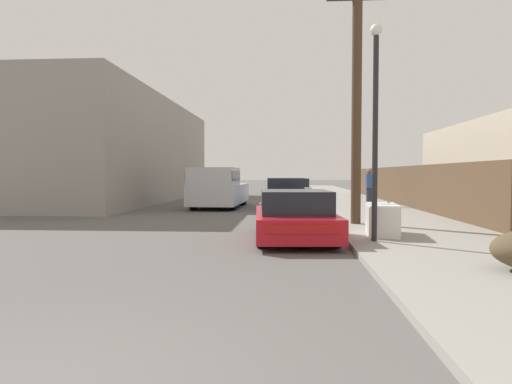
{
  "coord_description": "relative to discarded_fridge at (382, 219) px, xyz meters",
  "views": [
    {
      "loc": [
        1.88,
        -2.78,
        1.61
      ],
      "look_at": [
        0.86,
        11.66,
        1.02
      ],
      "focal_mm": 32.0,
      "sensor_mm": 36.0,
      "label": 1
    }
  ],
  "objects": [
    {
      "name": "parked_sports_car_red",
      "position": [
        -2.13,
        -0.19,
        0.06
      ],
      "size": [
        2.13,
        4.32,
        1.21
      ],
      "rotation": [
        0.0,
        0.0,
        0.07
      ],
      "color": "red",
      "rests_on": "ground"
    },
    {
      "name": "sidewalk_curb",
      "position": [
        1.14,
        15.06,
        -0.44
      ],
      "size": [
        4.2,
        63.0,
        0.12
      ],
      "primitive_type": "cube",
      "color": "gray",
      "rests_on": "ground"
    },
    {
      "name": "wooden_fence",
      "position": [
        3.09,
        7.97,
        0.54
      ],
      "size": [
        0.08,
        31.37,
        1.83
      ],
      "primitive_type": "cube",
      "color": "brown",
      "rests_on": "sidewalk_curb"
    },
    {
      "name": "pedestrian",
      "position": [
        1.44,
        9.99,
        0.52
      ],
      "size": [
        0.34,
        0.34,
        1.74
      ],
      "color": "#282D42",
      "rests_on": "sidewalk_curb"
    },
    {
      "name": "car_parked_far",
      "position": [
        -1.78,
        17.61,
        0.12
      ],
      "size": [
        1.81,
        4.06,
        1.31
      ],
      "rotation": [
        0.0,
        0.0,
        -0.01
      ],
      "color": "silver",
      "rests_on": "ground"
    },
    {
      "name": "building_left_block",
      "position": [
        -12.54,
        15.22,
        2.43
      ],
      "size": [
        7.0,
        20.01,
        5.85
      ],
      "primitive_type": "cube",
      "color": "gray",
      "rests_on": "ground"
    },
    {
      "name": "utility_pole",
      "position": [
        -0.27,
        2.49,
        3.42
      ],
      "size": [
        1.8,
        0.29,
        7.36
      ],
      "color": "#4C3826",
      "rests_on": "sidewalk_curb"
    },
    {
      "name": "pickup_truck",
      "position": [
        -5.54,
        9.77,
        0.44
      ],
      "size": [
        2.28,
        5.43,
        1.87
      ],
      "rotation": [
        0.0,
        0.0,
        3.11
      ],
      "color": "silver",
      "rests_on": "ground"
    },
    {
      "name": "street_lamp",
      "position": [
        -0.38,
        -1.08,
        2.37
      ],
      "size": [
        0.26,
        0.26,
        4.73
      ],
      "color": "#232326",
      "rests_on": "sidewalk_curb"
    },
    {
      "name": "discarded_fridge",
      "position": [
        0.0,
        0.0,
        0.0
      ],
      "size": [
        0.88,
        1.64,
        0.78
      ],
      "rotation": [
        0.0,
        0.0,
        -0.11
      ],
      "color": "white",
      "rests_on": "sidewalk_curb"
    },
    {
      "name": "car_parked_mid",
      "position": [
        -2.41,
        9.77,
        0.16
      ],
      "size": [
        2.0,
        4.12,
        1.41
      ],
      "rotation": [
        0.0,
        0.0,
        0.03
      ],
      "color": "#2D478C",
      "rests_on": "ground"
    }
  ]
}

